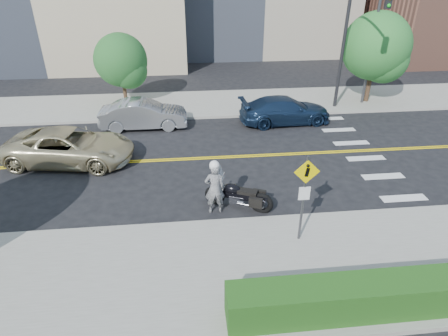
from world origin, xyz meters
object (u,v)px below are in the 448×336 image
pedestrian_sign (304,191)px  parked_car_silver (144,114)px  motorcycle (239,190)px  suv (70,147)px  parked_car_blue (285,110)px  motorcyclist (215,187)px

pedestrian_sign → parked_car_silver: pedestrian_sign is taller
pedestrian_sign → motorcycle: 3.00m
suv → parked_car_blue: size_ratio=1.10×
pedestrian_sign → suv: size_ratio=0.53×
motorcycle → parked_car_silver: parked_car_silver is taller
pedestrian_sign → parked_car_blue: bearing=78.5°
motorcycle → parked_car_blue: bearing=88.5°
suv → parked_car_silver: 4.81m
motorcyclist → parked_car_blue: 9.51m
motorcyclist → parked_car_silver: 8.96m
motorcycle → parked_car_silver: size_ratio=0.54×
pedestrian_sign → parked_car_silver: bearing=119.1°
motorcycle → parked_car_blue: 8.94m
suv → parked_car_blue: bearing=-62.1°
pedestrian_sign → parked_car_silver: size_ratio=0.64×
suv → motorcycle: bearing=-113.1°
motorcycle → suv: bearing=171.5°
motorcyclist → motorcycle: 0.95m
pedestrian_sign → parked_car_blue: size_ratio=0.59×
motorcyclist → motorcycle: (0.89, 0.17, -0.28)m
motorcyclist → parked_car_blue: motorcyclist is taller
parked_car_blue → parked_car_silver: bearing=85.3°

